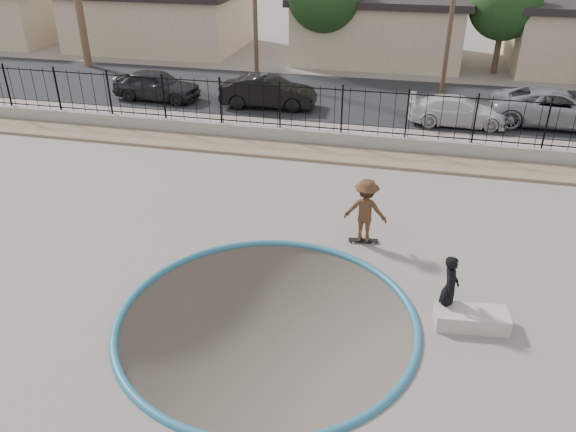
# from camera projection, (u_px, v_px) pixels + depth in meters

# --- Properties ---
(ground) EXTENTS (120.00, 120.00, 2.20)m
(ground) POSITION_uv_depth(u_px,v_px,m) (345.00, 156.00, 24.58)
(ground) COLOR slate
(ground) RESTS_ON ground
(bowl_pit) EXTENTS (6.84, 6.84, 1.80)m
(bowl_pit) POSITION_uv_depth(u_px,v_px,m) (267.00, 320.00, 12.92)
(bowl_pit) COLOR #4F463C
(bowl_pit) RESTS_ON ground
(coping_ring) EXTENTS (7.04, 7.04, 0.20)m
(coping_ring) POSITION_uv_depth(u_px,v_px,m) (267.00, 320.00, 12.92)
(coping_ring) COLOR #296987
(coping_ring) RESTS_ON ground
(rock_strip) EXTENTS (42.00, 1.60, 0.11)m
(rock_strip) POSITION_uv_depth(u_px,v_px,m) (336.00, 155.00, 21.63)
(rock_strip) COLOR #987D64
(rock_strip) RESTS_ON ground
(retaining_wall) EXTENTS (42.00, 0.45, 0.60)m
(retaining_wall) POSITION_uv_depth(u_px,v_px,m) (341.00, 139.00, 22.46)
(retaining_wall) COLOR gray
(retaining_wall) RESTS_ON ground
(fence) EXTENTS (40.00, 0.04, 1.80)m
(fence) POSITION_uv_depth(u_px,v_px,m) (342.00, 110.00, 21.89)
(fence) COLOR black
(fence) RESTS_ON retaining_wall
(street) EXTENTS (90.00, 8.00, 0.04)m
(street) POSITION_uv_depth(u_px,v_px,m) (360.00, 99.00, 28.33)
(street) COLOR black
(street) RESTS_ON ground
(house_west) EXTENTS (11.60, 8.60, 3.90)m
(house_west) POSITION_uv_depth(u_px,v_px,m) (161.00, 17.00, 38.57)
(house_west) COLOR tan
(house_west) RESTS_ON ground
(house_center) EXTENTS (10.60, 8.60, 3.90)m
(house_center) POSITION_uv_depth(u_px,v_px,m) (380.00, 26.00, 35.54)
(house_center) COLOR tan
(house_center) RESTS_ON ground
(street_tree_mid) EXTENTS (3.96, 3.96, 5.83)m
(street_tree_mid) POSITION_uv_depth(u_px,v_px,m) (505.00, 4.00, 31.10)
(street_tree_mid) COLOR #473323
(street_tree_mid) RESTS_ON ground
(skater) EXTENTS (1.23, 0.74, 1.85)m
(skater) POSITION_uv_depth(u_px,v_px,m) (365.00, 214.00, 15.55)
(skater) COLOR brown
(skater) RESTS_ON ground
(skateboard) EXTENTS (0.86, 0.33, 0.07)m
(skateboard) POSITION_uv_depth(u_px,v_px,m) (363.00, 240.00, 15.96)
(skateboard) COLOR black
(skateboard) RESTS_ON ground
(videographer) EXTENTS (0.46, 0.63, 1.61)m
(videographer) POSITION_uv_depth(u_px,v_px,m) (450.00, 287.00, 12.68)
(videographer) COLOR black
(videographer) RESTS_ON ground
(concrete_ledge) EXTENTS (1.66, 0.86, 0.40)m
(concrete_ledge) POSITION_uv_depth(u_px,v_px,m) (471.00, 319.00, 12.66)
(concrete_ledge) COLOR #B4AEA0
(concrete_ledge) RESTS_ON ground
(car_a) EXTENTS (4.38, 1.94, 1.47)m
(car_a) POSITION_uv_depth(u_px,v_px,m) (157.00, 85.00, 27.81)
(car_a) COLOR black
(car_a) RESTS_ON street
(car_b) EXTENTS (4.59, 1.82, 1.49)m
(car_b) POSITION_uv_depth(u_px,v_px,m) (268.00, 92.00, 26.69)
(car_b) COLOR black
(car_b) RESTS_ON street
(car_c) EXTENTS (4.30, 1.83, 1.24)m
(car_c) POSITION_uv_depth(u_px,v_px,m) (458.00, 111.00, 24.52)
(car_c) COLOR silver
(car_c) RESTS_ON street
(car_d) EXTENTS (5.71, 2.75, 1.57)m
(car_d) POSITION_uv_depth(u_px,v_px,m) (558.00, 108.00, 24.39)
(car_d) COLOR #919399
(car_d) RESTS_ON street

